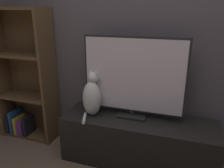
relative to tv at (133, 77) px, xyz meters
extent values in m
cube|color=#564C51|center=(0.07, 0.21, 0.48)|extent=(4.80, 0.05, 2.60)
cube|color=black|center=(0.07, -0.05, -0.60)|extent=(1.39, 0.43, 0.44)
cube|color=black|center=(0.00, 0.00, -0.37)|extent=(0.27, 0.16, 0.02)
cylinder|color=black|center=(0.00, 0.00, -0.33)|extent=(0.04, 0.04, 0.05)
cube|color=black|center=(0.00, 0.00, 0.02)|extent=(0.91, 0.02, 0.68)
cube|color=silver|center=(0.00, -0.01, 0.02)|extent=(0.88, 0.01, 0.65)
ellipsoid|color=silver|center=(-0.36, -0.09, -0.21)|extent=(0.21, 0.20, 0.33)
ellipsoid|color=olive|center=(-0.35, -0.03, -0.23)|extent=(0.11, 0.08, 0.18)
sphere|color=silver|center=(-0.36, -0.06, -0.02)|extent=(0.12, 0.12, 0.10)
cone|color=silver|center=(-0.38, -0.05, 0.04)|extent=(0.04, 0.04, 0.04)
cone|color=silver|center=(-0.33, -0.07, 0.04)|extent=(0.04, 0.04, 0.04)
cylinder|color=silver|center=(-0.39, -0.20, -0.36)|extent=(0.09, 0.19, 0.03)
cube|color=brown|center=(-1.50, 0.04, -0.12)|extent=(0.03, 0.28, 1.41)
cube|color=brown|center=(-0.90, 0.04, -0.12)|extent=(0.03, 0.28, 1.41)
cube|color=brown|center=(-1.20, 0.16, -0.12)|extent=(0.63, 0.03, 1.41)
cube|color=brown|center=(-1.20, 0.04, -0.81)|extent=(0.57, 0.25, 0.03)
cube|color=brown|center=(-1.20, 0.04, -0.35)|extent=(0.57, 0.25, 0.03)
cube|color=brown|center=(-1.20, 0.04, 0.12)|extent=(0.57, 0.25, 0.03)
cube|color=brown|center=(-1.20, 0.04, 0.58)|extent=(0.57, 0.25, 0.03)
cube|color=black|center=(-1.44, 0.02, -0.69)|extent=(0.04, 0.22, 0.20)
cube|color=navy|center=(-1.39, 0.02, -0.66)|extent=(0.03, 0.22, 0.26)
cube|color=#B79323|center=(-1.33, 0.00, -0.70)|extent=(0.04, 0.18, 0.19)
cube|color=#6B2D75|center=(-1.27, 0.00, -0.71)|extent=(0.07, 0.17, 0.17)
cube|color=black|center=(-1.20, -0.01, -0.68)|extent=(0.04, 0.16, 0.23)
camera|label=1|loc=(0.40, -1.80, 0.55)|focal=35.00mm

